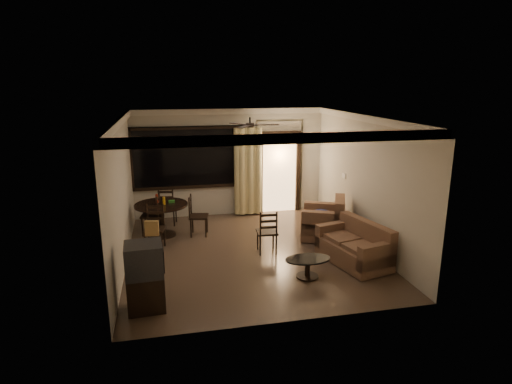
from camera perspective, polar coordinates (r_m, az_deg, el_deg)
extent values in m
plane|color=#7F6651|center=(9.06, -0.75, -7.99)|extent=(5.50, 5.50, 0.00)
plane|color=beige|center=(11.27, -3.54, 3.92)|extent=(5.00, 0.00, 5.00)
plane|color=beige|center=(6.07, 4.37, -5.50)|extent=(5.00, 0.00, 5.00)
plane|color=beige|center=(8.51, -17.52, -0.25)|extent=(0.00, 5.50, 5.50)
plane|color=beige|center=(9.43, 14.29, 1.38)|extent=(0.00, 5.50, 5.50)
plane|color=white|center=(8.40, -0.81, 9.94)|extent=(5.50, 5.50, 0.00)
cube|color=black|center=(11.11, -9.17, 4.52)|extent=(2.70, 0.04, 1.45)
cylinder|color=black|center=(10.91, -8.78, 8.63)|extent=(3.20, 0.03, 0.03)
cube|color=#FFC684|center=(11.57, 3.14, 2.44)|extent=(0.91, 0.03, 2.08)
cube|color=white|center=(10.37, 11.65, 2.14)|extent=(0.02, 0.18, 0.12)
cylinder|color=black|center=(8.40, -0.81, 9.53)|extent=(0.03, 0.03, 0.12)
cylinder|color=black|center=(8.41, -0.81, 8.92)|extent=(0.16, 0.16, 0.08)
cylinder|color=black|center=(10.01, -12.54, -1.68)|extent=(1.21, 1.21, 0.04)
cylinder|color=black|center=(10.12, -12.43, -3.66)|extent=(0.12, 0.12, 0.71)
cylinder|color=black|center=(10.23, -12.32, -5.56)|extent=(0.61, 0.61, 0.03)
cylinder|color=maroon|center=(10.04, -13.09, -0.89)|extent=(0.06, 0.06, 0.22)
cylinder|color=gold|center=(9.92, -12.17, -1.15)|extent=(0.06, 0.06, 0.18)
cube|color=#267723|center=(10.07, -11.19, -1.24)|extent=(0.14, 0.10, 0.05)
cube|color=black|center=(10.25, -13.87, -3.06)|extent=(0.49, 0.49, 0.04)
cube|color=black|center=(9.97, -7.64, -3.25)|extent=(0.49, 0.49, 0.04)
cube|color=black|center=(9.30, -13.40, -4.84)|extent=(0.49, 0.49, 0.04)
cube|color=tan|center=(9.06, -13.72, -4.72)|extent=(0.29, 0.13, 0.32)
cube|color=black|center=(10.85, -11.69, -1.96)|extent=(0.49, 0.49, 0.04)
cube|color=black|center=(7.06, -14.45, -12.77)|extent=(0.59, 0.54, 0.57)
cube|color=black|center=(6.84, -14.74, -8.71)|extent=(0.59, 0.54, 0.51)
cube|color=black|center=(6.84, -12.31, -8.55)|extent=(0.04, 0.41, 0.35)
cube|color=#472721|center=(8.68, 12.81, -7.95)|extent=(1.14, 1.65, 0.38)
cube|color=#472721|center=(8.76, 14.50, -5.68)|extent=(0.55, 1.51, 0.61)
cube|color=#472721|center=(8.15, 15.84, -8.25)|extent=(0.82, 0.36, 0.47)
cube|color=#472721|center=(9.10, 10.25, -5.47)|extent=(0.82, 0.36, 0.47)
cube|color=#472721|center=(8.57, 12.65, -6.67)|extent=(0.87, 1.41, 0.11)
cube|color=#472721|center=(9.89, 8.90, -4.72)|extent=(1.21, 1.21, 0.43)
cube|color=#472721|center=(9.78, 11.05, -2.84)|extent=(0.56, 0.94, 0.71)
cube|color=#472721|center=(9.48, 8.86, -4.20)|extent=(0.93, 0.54, 0.54)
cube|color=#472721|center=(10.17, 9.03, -2.90)|extent=(0.93, 0.54, 0.54)
cube|color=#472721|center=(9.82, 8.64, -3.33)|extent=(0.88, 0.91, 0.13)
ellipsoid|color=navy|center=(9.78, 8.66, -2.68)|extent=(0.39, 0.33, 0.12)
ellipsoid|color=black|center=(7.89, 6.92, -8.87)|extent=(0.84, 0.50, 0.03)
cylinder|color=black|center=(7.96, 6.88, -10.04)|extent=(0.09, 0.09, 0.33)
cylinder|color=black|center=(8.03, 6.85, -11.09)|extent=(0.41, 0.41, 0.03)
cube|color=black|center=(8.91, 1.46, -5.35)|extent=(0.44, 0.44, 0.04)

